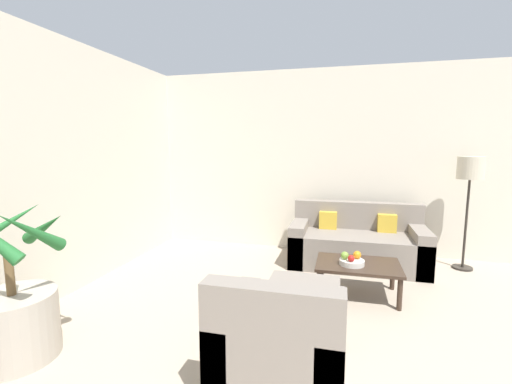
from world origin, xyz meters
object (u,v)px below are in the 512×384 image
object	(u,v)px
sofa_loveseat	(357,244)
orange_fruit	(357,255)
fruit_bowl	(352,262)
armchair	(281,345)
apple_red	(351,258)
apple_green	(345,255)
floor_lamp	(470,175)
ottoman	(303,305)
coffee_table	(358,267)
potted_palm	(14,313)

from	to	relation	value
sofa_loveseat	orange_fruit	size ratio (longest dim) A/B	20.77
fruit_bowl	orange_fruit	bearing A→B (deg)	43.14
armchair	apple_red	bearing A→B (deg)	71.64
sofa_loveseat	apple_green	size ratio (longest dim) A/B	21.19
floor_lamp	apple_green	size ratio (longest dim) A/B	17.89
apple_green	ottoman	world-z (taller)	apple_green
floor_lamp	armchair	distance (m)	3.45
sofa_loveseat	floor_lamp	xyz separation A→B (m)	(1.34, 0.18, 0.94)
apple_red	armchair	size ratio (longest dim) A/B	0.08
coffee_table	ottoman	world-z (taller)	ottoman
apple_red	armchair	xyz separation A→B (m)	(-0.47, -1.43, -0.17)
fruit_bowl	orange_fruit	size ratio (longest dim) A/B	3.09
orange_fruit	armchair	xyz separation A→B (m)	(-0.54, -1.54, -0.17)
apple_green	ottoman	bearing A→B (deg)	-115.40
apple_red	apple_green	distance (m)	0.09
sofa_loveseat	orange_fruit	xyz separation A→B (m)	(-0.03, -0.99, 0.17)
floor_lamp	fruit_bowl	size ratio (longest dim) A/B	5.67
sofa_loveseat	coffee_table	size ratio (longest dim) A/B	1.99
apple_green	ottoman	distance (m)	0.84
ottoman	sofa_loveseat	bearing A→B (deg)	74.02
sofa_loveseat	fruit_bowl	distance (m)	1.05
fruit_bowl	potted_palm	bearing A→B (deg)	-145.35
apple_red	armchair	distance (m)	1.52
coffee_table	orange_fruit	size ratio (longest dim) A/B	10.41
floor_lamp	fruit_bowl	world-z (taller)	floor_lamp
sofa_loveseat	apple_red	world-z (taller)	sofa_loveseat
orange_fruit	ottoman	world-z (taller)	orange_fruit
floor_lamp	apple_green	xyz separation A→B (m)	(-1.50, -1.22, -0.77)
coffee_table	fruit_bowl	size ratio (longest dim) A/B	3.37
orange_fruit	ottoman	size ratio (longest dim) A/B	0.13
armchair	apple_green	bearing A→B (deg)	74.58
coffee_table	apple_red	world-z (taller)	apple_red
potted_palm	sofa_loveseat	distance (m)	3.74
potted_palm	apple_red	xyz separation A→B (m)	(2.45, 1.64, 0.08)
potted_palm	coffee_table	xyz separation A→B (m)	(2.52, 1.76, -0.05)
orange_fruit	armchair	distance (m)	1.64
sofa_loveseat	orange_fruit	distance (m)	1.01
coffee_table	orange_fruit	distance (m)	0.14
floor_lamp	fruit_bowl	xyz separation A→B (m)	(-1.42, -1.22, -0.84)
fruit_bowl	ottoman	size ratio (longest dim) A/B	0.42
floor_lamp	armchair	xyz separation A→B (m)	(-1.91, -2.71, -0.95)
apple_green	coffee_table	bearing A→B (deg)	24.27
orange_fruit	apple_red	bearing A→B (deg)	-119.86
armchair	ottoman	size ratio (longest dim) A/B	1.39
apple_green	orange_fruit	bearing A→B (deg)	21.59
potted_palm	fruit_bowl	bearing A→B (deg)	34.65
potted_palm	ottoman	distance (m)	2.26
orange_fruit	apple_green	bearing A→B (deg)	-158.41
apple_red	fruit_bowl	bearing A→B (deg)	80.22
potted_palm	floor_lamp	distance (m)	4.93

